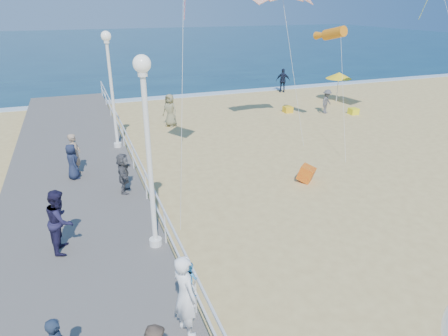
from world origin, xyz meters
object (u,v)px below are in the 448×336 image
object	(u,v)px
spectator_7	(60,221)
lamp_post_far	(111,79)
beach_chair_right	(353,111)
woman_holding_toddler	(185,296)
beach_umbrella	(339,76)
beach_walker_b	(283,80)
spectator_4	(72,162)
spectator_6	(75,154)
spectator_5	(124,173)
lamp_post_mid	(148,137)
box_kite	(306,175)
beach_walker_c	(170,110)
toddler_held	(190,278)
beach_chair_left	(288,109)
beach_walker_a	(327,102)

from	to	relation	value
spectator_7	lamp_post_far	bearing A→B (deg)	-8.38
lamp_post_far	beach_chair_right	distance (m)	16.02
woman_holding_toddler	beach_umbrella	distance (m)	24.73
beach_walker_b	beach_umbrella	distance (m)	4.96
spectator_4	spectator_6	world-z (taller)	spectator_6
spectator_4	spectator_6	distance (m)	0.45
spectator_4	lamp_post_far	bearing A→B (deg)	-46.41
spectator_5	spectator_6	distance (m)	2.84
lamp_post_far	spectator_5	xyz separation A→B (m)	(-0.34, -5.15, -2.51)
spectator_6	spectator_5	bearing A→B (deg)	-126.50
lamp_post_mid	spectator_4	size ratio (longest dim) A/B	3.75
lamp_post_mid	box_kite	xyz separation A→B (m)	(6.84, 3.03, -3.36)
spectator_4	beach_walker_b	xyz separation A→B (m)	(16.48, 13.34, -0.16)
beach_walker_c	beach_umbrella	xyz separation A→B (m)	(13.10, 1.93, 0.95)
spectator_6	box_kite	distance (m)	9.36
spectator_6	beach_walker_c	world-z (taller)	spectator_6
lamp_post_far	spectator_7	distance (m)	8.96
spectator_5	spectator_4	bearing A→B (deg)	53.17
beach_walker_b	beach_umbrella	bearing A→B (deg)	140.73
spectator_5	beach_umbrella	world-z (taller)	beach_umbrella
lamp_post_far	beach_walker_b	world-z (taller)	lamp_post_far
woman_holding_toddler	toddler_held	distance (m)	0.35
beach_walker_b	box_kite	distance (m)	17.81
toddler_held	beach_chair_right	size ratio (longest dim) A/B	1.37
spectator_4	spectator_6	bearing A→B (deg)	-33.34
spectator_4	spectator_6	size ratio (longest dim) A/B	0.84
spectator_7	beach_walker_c	world-z (taller)	spectator_7
beach_umbrella	beach_chair_left	distance (m)	5.48
beach_walker_b	beach_umbrella	world-z (taller)	beach_umbrella
woman_holding_toddler	box_kite	xyz separation A→B (m)	(6.89, 6.50, -1.04)
beach_walker_c	spectator_7	bearing A→B (deg)	-66.58
spectator_6	beach_chair_left	world-z (taller)	spectator_6
spectator_4	toddler_held	bearing A→B (deg)	179.58
beach_chair_right	toddler_held	bearing A→B (deg)	-136.49
toddler_held	spectator_5	distance (m)	7.19
spectator_4	beach_umbrella	bearing A→B (deg)	-78.01
spectator_5	beach_chair_right	size ratio (longest dim) A/B	2.73
lamp_post_far	beach_walker_c	world-z (taller)	lamp_post_far
spectator_4	beach_walker_a	xyz separation A→B (m)	(15.96, 6.33, -0.32)
spectator_6	beach_walker_c	distance (m)	8.59
beach_walker_c	beach_chair_right	size ratio (longest dim) A/B	3.49
toddler_held	box_kite	distance (m)	9.35
lamp_post_mid	lamp_post_far	world-z (taller)	same
spectator_5	beach_walker_b	distance (m)	21.26
lamp_post_far	beach_chair_left	distance (m)	12.87
box_kite	beach_walker_a	bearing A→B (deg)	10.16
beach_chair_left	box_kite	bearing A→B (deg)	-115.23
toddler_held	spectator_6	size ratio (longest dim) A/B	0.44
lamp_post_far	beach_walker_a	xyz separation A→B (m)	(13.91, 3.13, -2.87)
spectator_7	beach_chair_right	world-z (taller)	spectator_7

